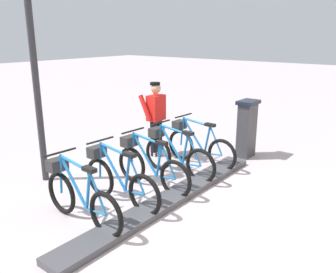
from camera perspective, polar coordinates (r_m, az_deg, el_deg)
ground_plane at (r=5.97m, az=0.42°, el=-10.37°), size 60.00×60.00×0.00m
dock_rail_base at (r=5.95m, az=0.42°, el=-9.94°), size 0.44×4.67×0.10m
payment_kiosk at (r=8.05m, az=12.53°, el=1.37°), size 0.36×0.52×1.28m
bike_docked_0 at (r=7.47m, az=4.80°, el=-1.34°), size 1.72×0.54×1.02m
bike_docked_1 at (r=6.86m, az=1.23°, el=-2.88°), size 1.72×0.54×1.02m
bike_docked_2 at (r=6.30m, az=-3.02°, el=-4.68°), size 1.72×0.54×1.02m
bike_docked_3 at (r=5.78m, az=-8.09°, el=-6.79°), size 1.72×0.54×1.02m
bike_docked_4 at (r=5.33m, az=-14.15°, el=-9.21°), size 1.72×0.54×1.02m
worker_near_rack at (r=7.89m, az=-1.99°, el=3.27°), size 0.47×0.63×1.66m
lamp_post at (r=6.69m, az=-21.00°, el=13.59°), size 0.32×0.32×3.77m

